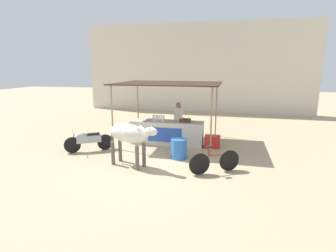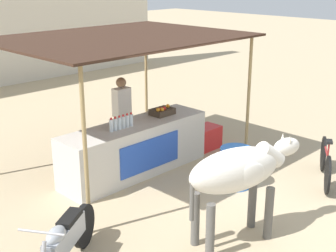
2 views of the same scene
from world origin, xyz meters
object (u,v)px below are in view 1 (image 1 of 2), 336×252
object	(u,v)px
stall_counter	(167,132)
bicycle_leaning	(214,162)
water_barrel	(179,149)
cooler_box	(212,142)
motorcycle_parked	(88,140)
vendor_behind_counter	(178,121)
cow	(129,135)
fruit_crate	(185,120)

from	to	relation	value
stall_counter	bicycle_leaning	size ratio (longest dim) A/B	2.09
water_barrel	bicycle_leaning	xyz separation A→B (m)	(1.29, -1.02, -0.00)
cooler_box	motorcycle_parked	size ratio (longest dim) A/B	0.38
stall_counter	water_barrel	xyz separation A→B (m)	(0.84, -1.67, -0.13)
cooler_box	water_barrel	size ratio (longest dim) A/B	0.85
bicycle_leaning	vendor_behind_counter	bearing A→B (deg)	117.79
vendor_behind_counter	water_barrel	xyz separation A→B (m)	(0.52, -2.42, -0.50)
stall_counter	vendor_behind_counter	world-z (taller)	vendor_behind_counter
stall_counter	vendor_behind_counter	distance (m)	0.90
cow	motorcycle_parked	distance (m)	2.42
vendor_behind_counter	cow	distance (m)	3.61
water_barrel	cow	xyz separation A→B (m)	(-1.40, -1.07, 0.68)
motorcycle_parked	cooler_box	bearing A→B (deg)	19.26
stall_counter	cooler_box	bearing A→B (deg)	-2.94
cooler_box	cow	size ratio (longest dim) A/B	0.32
motorcycle_parked	fruit_crate	bearing A→B (deg)	26.99
water_barrel	cooler_box	bearing A→B (deg)	56.30
cow	motorcycle_parked	size ratio (longest dim) A/B	1.18
vendor_behind_counter	motorcycle_parked	size ratio (longest dim) A/B	1.06
vendor_behind_counter	motorcycle_parked	xyz separation A→B (m)	(-2.98, -2.44, -0.42)
stall_counter	cow	bearing A→B (deg)	-101.53
cow	cooler_box	bearing A→B (deg)	47.18
cooler_box	water_barrel	world-z (taller)	water_barrel
cow	water_barrel	bearing A→B (deg)	37.42
stall_counter	fruit_crate	distance (m)	0.93
stall_counter	cooler_box	size ratio (longest dim) A/B	5.00
fruit_crate	cooler_box	bearing A→B (deg)	-7.10
vendor_behind_counter	motorcycle_parked	bearing A→B (deg)	-140.71
stall_counter	water_barrel	bearing A→B (deg)	-63.16
vendor_behind_counter	water_barrel	distance (m)	2.53
cooler_box	stall_counter	bearing A→B (deg)	177.06
stall_counter	cow	world-z (taller)	cow
cooler_box	cow	bearing A→B (deg)	-132.82
motorcycle_parked	bicycle_leaning	world-z (taller)	motorcycle_parked
cooler_box	vendor_behind_counter	bearing A→B (deg)	151.51
fruit_crate	vendor_behind_counter	xyz separation A→B (m)	(-0.42, 0.71, -0.18)
cooler_box	water_barrel	distance (m)	1.89
vendor_behind_counter	cooler_box	world-z (taller)	vendor_behind_counter
water_barrel	bicycle_leaning	size ratio (longest dim) A/B	0.49
water_barrel	bicycle_leaning	world-z (taller)	bicycle_leaning
motorcycle_parked	vendor_behind_counter	bearing A→B (deg)	39.29
cow	fruit_crate	bearing A→B (deg)	64.93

